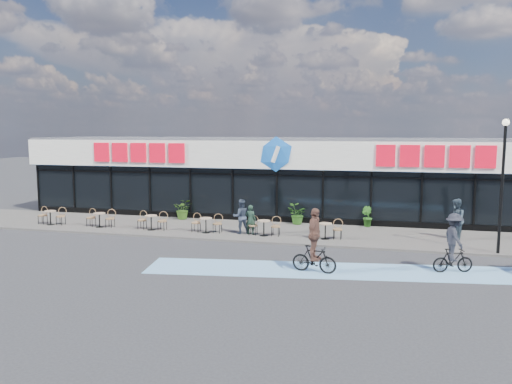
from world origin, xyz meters
TOP-DOWN VIEW (x-y plane):
  - ground at (0.00, 0.00)m, footprint 120.00×120.00m
  - sidewalk at (0.00, 4.50)m, footprint 44.00×5.00m
  - bike_lane at (4.00, -1.50)m, footprint 14.17×4.13m
  - building at (-0.00, 9.93)m, footprint 30.60×6.57m
  - lamp_post at (10.17, 2.30)m, footprint 0.28×0.28m
  - bistro_set_0 at (-11.47, 3.35)m, footprint 1.54×0.62m
  - bistro_set_1 at (-8.57, 3.35)m, footprint 1.54×0.62m
  - bistro_set_2 at (-5.67, 3.35)m, footprint 1.54×0.62m
  - bistro_set_3 at (-2.76, 3.35)m, footprint 1.54×0.62m
  - bistro_set_4 at (0.14, 3.35)m, footprint 1.54×0.62m
  - bistro_set_5 at (3.04, 3.35)m, footprint 1.54×0.62m
  - potted_plant_left at (-5.27, 6.49)m, footprint 1.23×1.14m
  - potted_plant_mid at (1.17, 6.49)m, footprint 1.04×0.92m
  - potted_plant_right at (4.82, 6.75)m, footprint 0.74×0.74m
  - patron_left at (-0.55, 3.42)m, footprint 0.55×0.38m
  - patron_right at (-1.05, 3.50)m, footprint 1.00×0.91m
  - pedestrian_a at (8.84, 4.63)m, footprint 0.77×0.96m
  - cyclist_a at (8.03, -0.74)m, footprint 1.52×1.24m
  - cyclist_c at (3.20, -1.93)m, footprint 1.69×1.17m

SIDE VIEW (x-z plane):
  - ground at x=0.00m, z-range 0.00..0.00m
  - bike_lane at x=4.00m, z-range 0.00..0.01m
  - sidewalk at x=0.00m, z-range 0.00..0.10m
  - bistro_set_0 at x=-11.47m, z-range 0.11..1.01m
  - bistro_set_1 at x=-8.57m, z-range 0.11..1.01m
  - bistro_set_2 at x=-5.67m, z-range 0.11..1.01m
  - bistro_set_3 at x=-2.76m, z-range 0.11..1.01m
  - bistro_set_4 at x=0.14m, z-range 0.11..1.01m
  - bistro_set_5 at x=3.04m, z-range 0.11..1.01m
  - potted_plant_right at x=4.82m, z-range 0.10..1.15m
  - potted_plant_mid at x=1.17m, z-range 0.10..1.19m
  - potted_plant_left at x=-5.27m, z-range 0.10..1.23m
  - patron_left at x=-0.55m, z-range 0.10..1.54m
  - patron_right at x=-1.05m, z-range 0.10..1.77m
  - cyclist_c at x=3.20m, z-range -0.17..2.17m
  - cyclist_a at x=8.03m, z-range -0.04..2.12m
  - pedestrian_a at x=8.84m, z-range 0.10..1.98m
  - building at x=0.00m, z-range -0.04..4.71m
  - lamp_post at x=10.17m, z-range 0.59..6.02m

